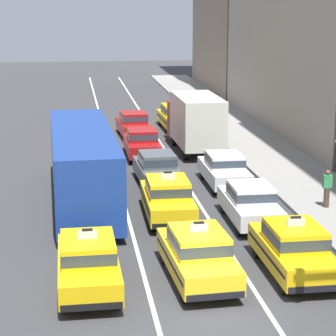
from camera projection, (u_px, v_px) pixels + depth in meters
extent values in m
plane|color=#353538|center=(214.00, 319.00, 19.23)|extent=(160.00, 160.00, 0.00)
cube|color=silver|center=(112.00, 159.00, 38.25)|extent=(0.14, 80.00, 0.01)
cube|color=silver|center=(169.00, 157.00, 38.68)|extent=(0.14, 80.00, 0.01)
cube|color=gray|center=(295.00, 174.00, 34.61)|extent=(4.00, 90.00, 0.15)
cylinder|color=black|center=(64.00, 261.00, 22.56)|extent=(0.25, 0.64, 0.64)
cylinder|color=black|center=(109.00, 259.00, 22.77)|extent=(0.25, 0.64, 0.64)
cylinder|color=black|center=(64.00, 301.00, 19.62)|extent=(0.25, 0.64, 0.64)
cylinder|color=black|center=(117.00, 298.00, 19.84)|extent=(0.25, 0.64, 0.64)
cube|color=yellow|center=(88.00, 268.00, 21.12)|extent=(1.85, 4.52, 0.70)
cube|color=black|center=(88.00, 266.00, 21.10)|extent=(1.86, 4.16, 0.10)
cube|color=yellow|center=(88.00, 249.00, 20.81)|extent=(1.62, 2.12, 0.64)
cube|color=#2D3842|center=(88.00, 249.00, 20.81)|extent=(1.64, 2.14, 0.35)
cube|color=white|center=(87.00, 235.00, 20.71)|extent=(0.56, 0.13, 0.24)
cube|color=black|center=(87.00, 230.00, 20.67)|extent=(0.32, 0.11, 0.06)
cube|color=black|center=(86.00, 250.00, 23.30)|extent=(1.71, 0.16, 0.20)
cube|color=black|center=(92.00, 306.00, 19.05)|extent=(1.71, 0.16, 0.20)
cylinder|color=black|center=(58.00, 178.00, 32.94)|extent=(0.26, 0.65, 0.64)
cylinder|color=black|center=(101.00, 176.00, 33.27)|extent=(0.26, 0.65, 0.64)
cylinder|color=black|center=(62.00, 222.00, 26.51)|extent=(0.26, 0.65, 0.64)
cylinder|color=black|center=(114.00, 219.00, 26.84)|extent=(0.26, 0.65, 0.64)
cube|color=navy|center=(83.00, 164.00, 29.54)|extent=(2.86, 11.27, 2.90)
cube|color=#2D3842|center=(82.00, 158.00, 29.48)|extent=(2.86, 10.83, 0.84)
cube|color=black|center=(76.00, 115.00, 34.56)|extent=(2.13, 0.15, 0.36)
cylinder|color=black|center=(66.00, 148.00, 39.51)|extent=(0.27, 0.65, 0.64)
cylinder|color=black|center=(92.00, 147.00, 39.77)|extent=(0.27, 0.65, 0.64)
cylinder|color=black|center=(68.00, 160.00, 36.59)|extent=(0.27, 0.65, 0.64)
cylinder|color=black|center=(96.00, 159.00, 36.85)|extent=(0.27, 0.65, 0.64)
cube|color=yellow|center=(80.00, 147.00, 38.10)|extent=(2.00, 4.58, 0.70)
cube|color=black|center=(80.00, 146.00, 38.08)|extent=(2.01, 4.22, 0.10)
cube|color=yellow|center=(80.00, 135.00, 37.79)|extent=(1.69, 2.17, 0.64)
cube|color=#2D3842|center=(80.00, 135.00, 37.79)|extent=(1.71, 2.19, 0.35)
cube|color=white|center=(80.00, 127.00, 37.69)|extent=(0.56, 0.15, 0.24)
cube|color=black|center=(80.00, 125.00, 37.65)|extent=(0.32, 0.12, 0.06)
cube|color=black|center=(78.00, 143.00, 40.26)|extent=(1.71, 0.22, 0.20)
cube|color=black|center=(83.00, 160.00, 36.05)|extent=(1.71, 0.22, 0.20)
cylinder|color=black|center=(165.00, 254.00, 23.17)|extent=(0.27, 0.65, 0.64)
cylinder|color=black|center=(208.00, 251.00, 23.44)|extent=(0.27, 0.65, 0.64)
cylinder|color=black|center=(185.00, 291.00, 20.25)|extent=(0.27, 0.65, 0.64)
cylinder|color=black|center=(234.00, 288.00, 20.53)|extent=(0.27, 0.65, 0.64)
cube|color=yellow|center=(197.00, 260.00, 21.77)|extent=(2.03, 4.59, 0.70)
cube|color=black|center=(197.00, 258.00, 21.75)|extent=(2.03, 4.23, 0.10)
cube|color=yellow|center=(199.00, 241.00, 21.46)|extent=(1.71, 2.18, 0.64)
cube|color=#2D3842|center=(199.00, 241.00, 21.46)|extent=(1.73, 2.20, 0.35)
cube|color=white|center=(199.00, 227.00, 21.36)|extent=(0.57, 0.15, 0.24)
cube|color=black|center=(199.00, 223.00, 21.32)|extent=(0.33, 0.13, 0.06)
cube|color=black|center=(183.00, 243.00, 23.93)|extent=(1.71, 0.23, 0.20)
cube|color=black|center=(215.00, 296.00, 19.72)|extent=(1.71, 0.23, 0.20)
cylinder|color=black|center=(145.00, 200.00, 29.35)|extent=(0.25, 0.64, 0.64)
cylinder|color=black|center=(180.00, 199.00, 29.53)|extent=(0.25, 0.64, 0.64)
cylinder|color=black|center=(153.00, 223.00, 26.40)|extent=(0.25, 0.64, 0.64)
cylinder|color=black|center=(191.00, 221.00, 26.58)|extent=(0.25, 0.64, 0.64)
cube|color=yellow|center=(167.00, 202.00, 27.88)|extent=(1.86, 4.52, 0.70)
cube|color=black|center=(167.00, 201.00, 27.87)|extent=(1.87, 4.16, 0.10)
cube|color=yellow|center=(168.00, 187.00, 27.57)|extent=(1.63, 2.12, 0.64)
cube|color=#2D3842|center=(168.00, 187.00, 27.57)|extent=(1.65, 2.14, 0.35)
cube|color=white|center=(168.00, 176.00, 27.47)|extent=(0.56, 0.13, 0.24)
cube|color=black|center=(168.00, 172.00, 27.43)|extent=(0.32, 0.11, 0.06)
cube|color=black|center=(161.00, 193.00, 30.07)|extent=(1.71, 0.16, 0.20)
cube|color=black|center=(175.00, 225.00, 25.81)|extent=(1.71, 0.16, 0.20)
cylinder|color=black|center=(138.00, 172.00, 34.08)|extent=(0.27, 0.65, 0.64)
cylinder|color=black|center=(167.00, 171.00, 34.33)|extent=(0.27, 0.65, 0.64)
cylinder|color=black|center=(146.00, 187.00, 31.37)|extent=(0.27, 0.65, 0.64)
cylinder|color=black|center=(178.00, 186.00, 31.62)|extent=(0.27, 0.65, 0.64)
cube|color=#4C5156|center=(157.00, 172.00, 32.77)|extent=(1.93, 4.37, 0.66)
cube|color=#4C5156|center=(157.00, 159.00, 32.52)|extent=(1.63, 1.96, 0.60)
cube|color=#2D3842|center=(157.00, 159.00, 32.52)|extent=(1.66, 1.98, 0.33)
cylinder|color=black|center=(127.00, 146.00, 39.91)|extent=(0.24, 0.64, 0.64)
cylinder|color=black|center=(152.00, 146.00, 40.11)|extent=(0.24, 0.64, 0.64)
cylinder|color=black|center=(131.00, 157.00, 37.18)|extent=(0.24, 0.64, 0.64)
cylinder|color=black|center=(158.00, 156.00, 37.38)|extent=(0.24, 0.64, 0.64)
cube|color=maroon|center=(142.00, 145.00, 38.57)|extent=(1.78, 4.31, 0.66)
cube|color=maroon|center=(142.00, 135.00, 38.32)|extent=(1.57, 1.91, 0.60)
cube|color=#2D3842|center=(142.00, 135.00, 38.32)|extent=(1.59, 1.93, 0.33)
cylinder|color=black|center=(119.00, 128.00, 45.43)|extent=(0.27, 0.65, 0.64)
cylinder|color=black|center=(141.00, 127.00, 45.70)|extent=(0.27, 0.65, 0.64)
cylinder|color=black|center=(125.00, 137.00, 42.73)|extent=(0.27, 0.65, 0.64)
cylinder|color=black|center=(148.00, 136.00, 42.99)|extent=(0.27, 0.65, 0.64)
cube|color=maroon|center=(133.00, 127.00, 44.13)|extent=(1.98, 4.39, 0.66)
cube|color=maroon|center=(134.00, 117.00, 43.89)|extent=(1.66, 1.98, 0.60)
cube|color=#2D3842|center=(134.00, 117.00, 43.89)|extent=(1.68, 2.00, 0.33)
cylinder|color=black|center=(257.00, 248.00, 23.74)|extent=(0.24, 0.64, 0.64)
cylinder|color=black|center=(299.00, 246.00, 23.94)|extent=(0.24, 0.64, 0.64)
cylinder|color=black|center=(284.00, 284.00, 20.80)|extent=(0.24, 0.64, 0.64)
cylinder|color=black|center=(332.00, 281.00, 20.99)|extent=(0.24, 0.64, 0.64)
cube|color=yellow|center=(293.00, 253.00, 22.28)|extent=(1.80, 4.50, 0.70)
cube|color=black|center=(293.00, 252.00, 22.27)|extent=(1.82, 4.14, 0.10)
cube|color=yellow|center=(295.00, 235.00, 21.98)|extent=(1.60, 2.10, 0.64)
cube|color=#2D3842|center=(295.00, 235.00, 21.98)|extent=(1.62, 2.12, 0.35)
cube|color=white|center=(296.00, 222.00, 21.87)|extent=(0.56, 0.12, 0.24)
cube|color=black|center=(296.00, 217.00, 21.84)|extent=(0.32, 0.11, 0.06)
cube|color=black|center=(273.00, 238.00, 24.47)|extent=(1.71, 0.14, 0.20)
cube|color=black|center=(316.00, 288.00, 20.22)|extent=(1.71, 0.14, 0.20)
cylinder|color=black|center=(224.00, 205.00, 28.64)|extent=(0.25, 0.64, 0.64)
cylinder|color=black|center=(258.00, 204.00, 28.82)|extent=(0.25, 0.64, 0.64)
cylinder|color=black|center=(240.00, 227.00, 25.90)|extent=(0.25, 0.64, 0.64)
cylinder|color=black|center=(278.00, 226.00, 26.09)|extent=(0.25, 0.64, 0.64)
cube|color=silver|center=(250.00, 207.00, 27.28)|extent=(1.80, 4.31, 0.66)
cube|color=silver|center=(251.00, 192.00, 27.04)|extent=(1.58, 1.91, 0.60)
cube|color=#2D3842|center=(251.00, 192.00, 27.04)|extent=(1.60, 1.93, 0.33)
cylinder|color=black|center=(203.00, 173.00, 33.96)|extent=(0.24, 0.64, 0.64)
cylinder|color=black|center=(232.00, 172.00, 34.16)|extent=(0.24, 0.64, 0.64)
cylinder|color=black|center=(215.00, 188.00, 31.23)|extent=(0.24, 0.64, 0.64)
cylinder|color=black|center=(246.00, 187.00, 31.43)|extent=(0.24, 0.64, 0.64)
cube|color=silver|center=(224.00, 173.00, 32.62)|extent=(1.78, 4.31, 0.66)
cube|color=silver|center=(225.00, 160.00, 32.37)|extent=(1.57, 1.91, 0.60)
cube|color=#2D3842|center=(225.00, 160.00, 32.37)|extent=(1.59, 1.93, 0.33)
cylinder|color=black|center=(174.00, 140.00, 41.60)|extent=(0.25, 0.64, 0.64)
cylinder|color=black|center=(205.00, 139.00, 41.89)|extent=(0.25, 0.64, 0.64)
cylinder|color=black|center=(186.00, 154.00, 37.86)|extent=(0.25, 0.64, 0.64)
cylinder|color=black|center=(220.00, 153.00, 38.15)|extent=(0.25, 0.64, 0.64)
cube|color=maroon|center=(187.00, 120.00, 42.43)|extent=(2.13, 2.23, 2.10)
cube|color=#2D3842|center=(184.00, 112.00, 43.39)|extent=(1.93, 0.09, 0.76)
cube|color=beige|center=(197.00, 120.00, 39.17)|extent=(2.38, 5.24, 2.70)
cylinder|color=black|center=(160.00, 120.00, 48.31)|extent=(0.26, 0.65, 0.64)
cylinder|color=black|center=(181.00, 120.00, 48.55)|extent=(0.26, 0.65, 0.64)
cylinder|color=black|center=(168.00, 128.00, 45.38)|extent=(0.26, 0.65, 0.64)
cylinder|color=black|center=(190.00, 128.00, 45.62)|extent=(0.26, 0.65, 0.64)
cube|color=yellow|center=(175.00, 119.00, 46.88)|extent=(1.94, 4.55, 0.70)
cube|color=black|center=(175.00, 118.00, 46.87)|extent=(1.95, 4.19, 0.10)
cube|color=yellow|center=(175.00, 109.00, 46.58)|extent=(1.66, 2.15, 0.64)
cube|color=#2D3842|center=(175.00, 109.00, 46.58)|extent=(1.68, 2.17, 0.35)
cube|color=white|center=(175.00, 103.00, 46.47)|extent=(0.56, 0.14, 0.24)
cube|color=black|center=(175.00, 101.00, 46.43)|extent=(0.32, 0.12, 0.06)
cube|color=black|center=(169.00, 117.00, 49.05)|extent=(1.71, 0.19, 0.20)
cube|color=black|center=(181.00, 128.00, 44.82)|extent=(1.71, 0.19, 0.20)
cylinder|color=#473828|center=(326.00, 197.00, 28.88)|extent=(0.24, 0.24, 0.84)
cube|color=#338C4C|center=(327.00, 181.00, 28.71)|extent=(0.36, 0.22, 0.55)
sphere|color=brown|center=(328.00, 172.00, 28.62)|extent=(0.20, 0.20, 0.20)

